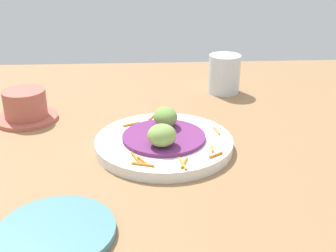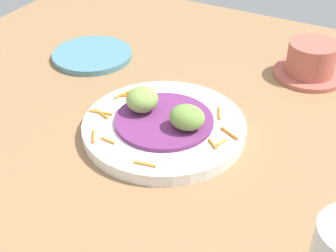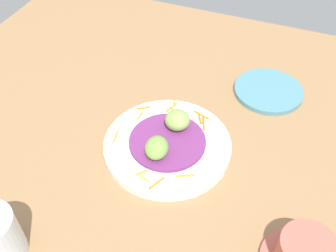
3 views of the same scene
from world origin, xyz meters
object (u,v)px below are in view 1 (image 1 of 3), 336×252
Objects in this scene: main_plate at (164,143)px; guac_scoop_left at (166,117)px; water_glass at (224,74)px; side_plate_small at (56,232)px; terracotta_bowl at (26,107)px; guac_scoop_center at (162,135)px.

guac_scoop_left reaches higher than main_plate.
water_glass reaches higher than guac_scoop_left.
side_plate_small is at bearing 148.13° from main_plate.
terracotta_bowl reaches higher than main_plate.
guac_scoop_left is 8.06cm from guac_scoop_center.
guac_scoop_left is 0.34× the size of side_plate_small.
guac_scoop_center reaches higher than main_plate.
terracotta_bowl is at bearing 108.85° from water_glass.
guac_scoop_left is 32.02cm from side_plate_small.
terracotta_bowl is 1.37× the size of water_glass.
side_plate_small is (-19.85, 14.32, -3.85)cm from guac_scoop_center.
main_plate is 1.62× the size of side_plate_small.
terracotta_bowl is (38.38, 12.68, 2.31)cm from side_plate_small.
side_plate_small is 1.66× the size of water_glass.
water_glass is (25.34, -15.36, 0.22)cm from guac_scoop_left.
main_plate is 28.09cm from side_plate_small.
water_glass reaches higher than side_plate_small.
guac_scoop_center is (-7.99, 1.01, 0.05)cm from guac_scoop_left.
guac_scoop_center is 32.78cm from terracotta_bowl.
guac_scoop_center is 0.32× the size of side_plate_small.
main_plate is 2.69× the size of water_glass.
guac_scoop_center reaches higher than side_plate_small.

